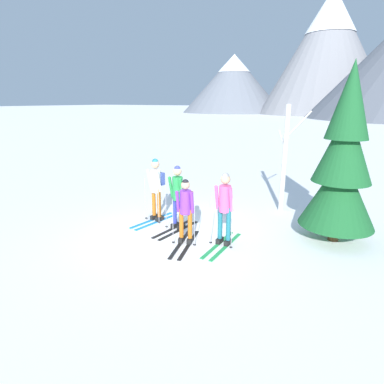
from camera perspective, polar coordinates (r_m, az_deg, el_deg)
The scene contains 7 objects.
ground_plane at distance 8.72m, azimuth -2.10°, elevation -7.29°, with size 400.00×400.00×0.00m, color white.
skier_in_white at distance 9.36m, azimuth -6.34°, elevation 1.11°, with size 0.61×1.71×1.85m.
skier_in_green at distance 8.69m, azimuth -2.59°, elevation -0.49°, with size 0.61×1.67×1.78m.
skier_in_purple at distance 7.85m, azimuth -1.12°, elevation -2.85°, with size 0.75×1.74×1.63m.
skier_in_pink at distance 7.75m, azimuth 5.76°, elevation -2.44°, with size 0.61×1.74×1.81m.
pine_tree_near at distance 8.51m, azimuth 25.02°, elevation 4.57°, with size 1.79×1.79×4.32m.
birch_tree_tall at distance 10.41m, azimuth 16.06°, elevation 5.78°, with size 1.07×0.60×3.32m.
Camera 1 is at (4.28, -6.78, 3.42)m, focal length 30.24 mm.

